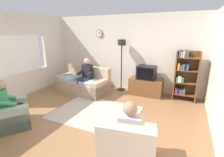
{
  "coord_description": "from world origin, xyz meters",
  "views": [
    {
      "loc": [
        2.15,
        -3.12,
        2.09
      ],
      "look_at": [
        0.33,
        0.84,
        0.86
      ],
      "focal_mm": 26.34,
      "sensor_mm": 36.0,
      "label": 1
    }
  ],
  "objects_px": {
    "bookshelf": "(185,75)",
    "armchair_near_bookshelf": "(129,150)",
    "tv": "(147,73)",
    "couch": "(83,83)",
    "person_in_left_armchair": "(8,102)",
    "tv_stand": "(146,87)",
    "armchair_near_window": "(6,115)",
    "person_in_right_armchair": "(130,130)",
    "person_on_couch": "(86,74)",
    "floor_lamp": "(122,51)"
  },
  "relations": [
    {
      "from": "couch",
      "to": "armchair_near_bookshelf",
      "type": "bearing_deg",
      "value": -44.59
    },
    {
      "from": "tv",
      "to": "bookshelf",
      "type": "xyz_separation_m",
      "value": [
        1.17,
        0.09,
        0.03
      ]
    },
    {
      "from": "bookshelf",
      "to": "person_in_right_armchair",
      "type": "height_order",
      "value": "bookshelf"
    },
    {
      "from": "armchair_near_bookshelf",
      "to": "person_on_couch",
      "type": "height_order",
      "value": "person_on_couch"
    },
    {
      "from": "bookshelf",
      "to": "floor_lamp",
      "type": "relative_size",
      "value": 0.86
    },
    {
      "from": "couch",
      "to": "bookshelf",
      "type": "bearing_deg",
      "value": 12.52
    },
    {
      "from": "bookshelf",
      "to": "floor_lamp",
      "type": "xyz_separation_m",
      "value": [
        -2.12,
        0.03,
        0.63
      ]
    },
    {
      "from": "bookshelf",
      "to": "armchair_near_window",
      "type": "relative_size",
      "value": 1.34
    },
    {
      "from": "tv",
      "to": "bookshelf",
      "type": "relative_size",
      "value": 0.38
    },
    {
      "from": "floor_lamp",
      "to": "bookshelf",
      "type": "bearing_deg",
      "value": -0.83
    },
    {
      "from": "couch",
      "to": "tv",
      "type": "distance_m",
      "value": 2.28
    },
    {
      "from": "floor_lamp",
      "to": "person_in_right_armchair",
      "type": "bearing_deg",
      "value": -66.17
    },
    {
      "from": "tv",
      "to": "floor_lamp",
      "type": "xyz_separation_m",
      "value": [
        -0.96,
        0.12,
        0.66
      ]
    },
    {
      "from": "person_on_couch",
      "to": "person_in_left_armchair",
      "type": "relative_size",
      "value": 1.11
    },
    {
      "from": "bookshelf",
      "to": "person_in_left_armchair",
      "type": "xyz_separation_m",
      "value": [
        -3.5,
        -3.34,
        -0.22
      ]
    },
    {
      "from": "armchair_near_bookshelf",
      "to": "tv",
      "type": "bearing_deg",
      "value": 98.88
    },
    {
      "from": "tv_stand",
      "to": "person_on_couch",
      "type": "relative_size",
      "value": 0.89
    },
    {
      "from": "tv_stand",
      "to": "armchair_near_bookshelf",
      "type": "relative_size",
      "value": 1.11
    },
    {
      "from": "person_on_couch",
      "to": "tv_stand",
      "type": "bearing_deg",
      "value": 21.84
    },
    {
      "from": "bookshelf",
      "to": "armchair_near_bookshelf",
      "type": "xyz_separation_m",
      "value": [
        -0.66,
        -3.34,
        -0.53
      ]
    },
    {
      "from": "armchair_near_bookshelf",
      "to": "person_in_left_armchair",
      "type": "distance_m",
      "value": 2.85
    },
    {
      "from": "couch",
      "to": "tv_stand",
      "type": "height_order",
      "value": "couch"
    },
    {
      "from": "tv",
      "to": "person_in_left_armchair",
      "type": "bearing_deg",
      "value": -125.66
    },
    {
      "from": "person_in_left_armchair",
      "to": "person_in_right_armchair",
      "type": "distance_m",
      "value": 2.82
    },
    {
      "from": "floor_lamp",
      "to": "person_in_right_armchair",
      "type": "xyz_separation_m",
      "value": [
        1.45,
        -3.28,
        -0.85
      ]
    },
    {
      "from": "floor_lamp",
      "to": "person_in_left_armchair",
      "type": "height_order",
      "value": "floor_lamp"
    },
    {
      "from": "floor_lamp",
      "to": "person_on_couch",
      "type": "relative_size",
      "value": 1.49
    },
    {
      "from": "couch",
      "to": "floor_lamp",
      "type": "height_order",
      "value": "floor_lamp"
    },
    {
      "from": "armchair_near_bookshelf",
      "to": "person_in_left_armchair",
      "type": "height_order",
      "value": "person_in_left_armchair"
    },
    {
      "from": "armchair_near_bookshelf",
      "to": "person_in_right_armchair",
      "type": "height_order",
      "value": "person_in_right_armchair"
    },
    {
      "from": "tv_stand",
      "to": "bookshelf",
      "type": "height_order",
      "value": "bookshelf"
    },
    {
      "from": "bookshelf",
      "to": "person_on_couch",
      "type": "height_order",
      "value": "bookshelf"
    },
    {
      "from": "tv",
      "to": "floor_lamp",
      "type": "bearing_deg",
      "value": 172.64
    },
    {
      "from": "tv_stand",
      "to": "tv",
      "type": "height_order",
      "value": "tv"
    },
    {
      "from": "tv_stand",
      "to": "armchair_near_window",
      "type": "height_order",
      "value": "armchair_near_window"
    },
    {
      "from": "bookshelf",
      "to": "person_in_right_armchair",
      "type": "xyz_separation_m",
      "value": [
        -0.67,
        -3.25,
        -0.22
      ]
    },
    {
      "from": "tv_stand",
      "to": "person_in_left_armchair",
      "type": "xyz_separation_m",
      "value": [
        -2.33,
        -3.27,
        0.32
      ]
    },
    {
      "from": "tv_stand",
      "to": "armchair_near_window",
      "type": "bearing_deg",
      "value": -125.45
    },
    {
      "from": "armchair_near_window",
      "to": "tv",
      "type": "bearing_deg",
      "value": 54.35
    },
    {
      "from": "person_on_couch",
      "to": "armchair_near_bookshelf",
      "type": "bearing_deg",
      "value": -45.64
    },
    {
      "from": "couch",
      "to": "person_in_left_armchair",
      "type": "bearing_deg",
      "value": -94.28
    },
    {
      "from": "person_in_left_armchair",
      "to": "floor_lamp",
      "type": "bearing_deg",
      "value": 67.83
    },
    {
      "from": "armchair_near_bookshelf",
      "to": "person_in_right_armchair",
      "type": "xyz_separation_m",
      "value": [
        -0.01,
        0.09,
        0.32
      ]
    },
    {
      "from": "tv",
      "to": "couch",
      "type": "bearing_deg",
      "value": -163.28
    },
    {
      "from": "person_on_couch",
      "to": "person_in_right_armchair",
      "type": "distance_m",
      "value": 3.42
    },
    {
      "from": "couch",
      "to": "tv",
      "type": "xyz_separation_m",
      "value": [
        2.13,
        0.64,
        0.48
      ]
    },
    {
      "from": "couch",
      "to": "armchair_near_window",
      "type": "bearing_deg",
      "value": -95.26
    },
    {
      "from": "tv",
      "to": "person_in_left_armchair",
      "type": "relative_size",
      "value": 0.54
    },
    {
      "from": "person_on_couch",
      "to": "couch",
      "type": "bearing_deg",
      "value": 151.62
    },
    {
      "from": "couch",
      "to": "floor_lamp",
      "type": "distance_m",
      "value": 1.81
    }
  ]
}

